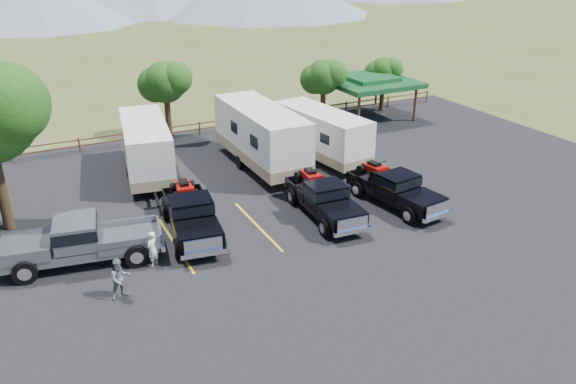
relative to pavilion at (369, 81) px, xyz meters
name	(u,v)px	position (x,y,z in m)	size (l,w,h in m)	color
ground	(337,255)	(-13.00, -17.00, -2.79)	(320.00, 320.00, 0.00)	#455022
asphalt_lot	(304,226)	(-13.00, -14.00, -2.77)	(44.00, 34.00, 0.04)	black
stall_lines	(295,217)	(-13.00, -13.00, -2.74)	(12.12, 5.50, 0.01)	gold
tree_ne_a	(323,77)	(-4.03, 0.01, 0.69)	(3.11, 2.92, 4.76)	black
tree_ne_b	(383,72)	(1.98, 1.01, 0.34)	(2.77, 2.59, 4.27)	black
tree_north	(165,82)	(-15.03, 2.02, 1.05)	(3.46, 3.24, 5.25)	black
rail_fence	(226,123)	(-11.00, 1.50, -2.18)	(36.12, 0.12, 1.00)	#513422
pavilion	(369,81)	(0.00, 0.00, 0.00)	(6.20, 6.20, 3.22)	#513422
rig_left	(191,213)	(-17.97, -12.24, -1.76)	(2.81, 6.33, 2.04)	black
rig_center	(324,198)	(-11.64, -13.40, -1.81)	(2.38, 5.97, 1.95)	black
rig_right	(394,188)	(-7.82, -13.94, -1.81)	(2.63, 6.01, 1.95)	black
trailer_left	(146,148)	(-18.03, -4.44, -1.08)	(3.47, 9.23, 3.19)	white
trailer_center	(261,137)	(-11.66, -6.04, -0.86)	(2.78, 10.33, 3.60)	white
trailer_right	(321,135)	(-7.90, -6.62, -1.13)	(3.24, 8.93, 3.08)	white
pickup_silver	(82,240)	(-22.80, -12.78, -1.72)	(6.87, 3.15, 1.98)	slate
person_a	(152,249)	(-20.28, -14.33, -1.97)	(0.56, 0.37, 1.55)	white
person_b	(120,278)	(-21.92, -16.07, -1.93)	(0.79, 0.62, 1.63)	slate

